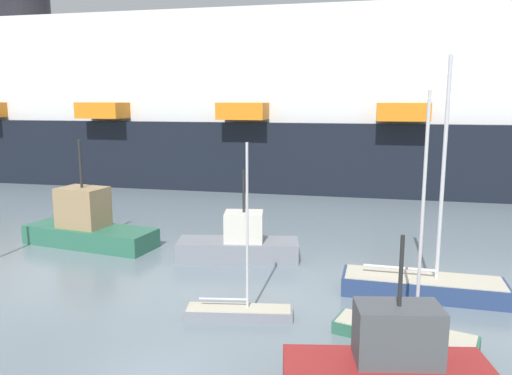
{
  "coord_description": "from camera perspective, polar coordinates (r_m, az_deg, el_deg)",
  "views": [
    {
      "loc": [
        5.08,
        -12.24,
        8.03
      ],
      "look_at": [
        0.0,
        17.34,
        2.74
      ],
      "focal_mm": 34.84,
      "sensor_mm": 36.0,
      "label": 1
    }
  ],
  "objects": [
    {
      "name": "cruise_ship",
      "position": [
        52.11,
        -6.48,
        8.79
      ],
      "size": [
        112.01,
        21.97,
        21.72
      ],
      "rotation": [
        0.0,
        0.0,
        -0.05
      ],
      "color": "black",
      "rests_on": "ground_plane"
    },
    {
      "name": "sailboat_3",
      "position": [
        18.07,
        16.66,
        -15.49
      ],
      "size": [
        4.84,
        2.75,
        8.33
      ],
      "rotation": [
        0.0,
        0.0,
        -0.33
      ],
      "color": "#2D6B51",
      "rests_on": "ground_plane"
    },
    {
      "name": "fishing_boat_2",
      "position": [
        14.98,
        15.07,
        -18.72
      ],
      "size": [
        5.83,
        2.46,
        4.53
      ],
      "rotation": [
        0.0,
        0.0,
        0.14
      ],
      "color": "maroon",
      "rests_on": "ground_plane"
    },
    {
      "name": "fishing_boat_3",
      "position": [
        29.36,
        -18.75,
        -4.2
      ],
      "size": [
        7.92,
        3.89,
        5.92
      ],
      "rotation": [
        0.0,
        0.0,
        2.94
      ],
      "color": "#2D6B51",
      "rests_on": "ground_plane"
    },
    {
      "name": "sailboat_2",
      "position": [
        19.08,
        -1.96,
        -13.81
      ],
      "size": [
        4.09,
        1.36,
        6.57
      ],
      "rotation": [
        0.0,
        0.0,
        0.11
      ],
      "color": "gray",
      "rests_on": "ground_plane"
    },
    {
      "name": "fishing_boat_1",
      "position": [
        25.44,
        -1.91,
        -6.46
      ],
      "size": [
        6.32,
        2.75,
        4.61
      ],
      "rotation": [
        0.0,
        0.0,
        0.13
      ],
      "color": "gray",
      "rests_on": "ground_plane"
    },
    {
      "name": "sailboat_1",
      "position": [
        22.07,
        18.59,
        -10.46
      ],
      "size": [
        6.66,
        2.4,
        9.74
      ],
      "rotation": [
        0.0,
        0.0,
        -0.08
      ],
      "color": "navy",
      "rests_on": "ground_plane"
    }
  ]
}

